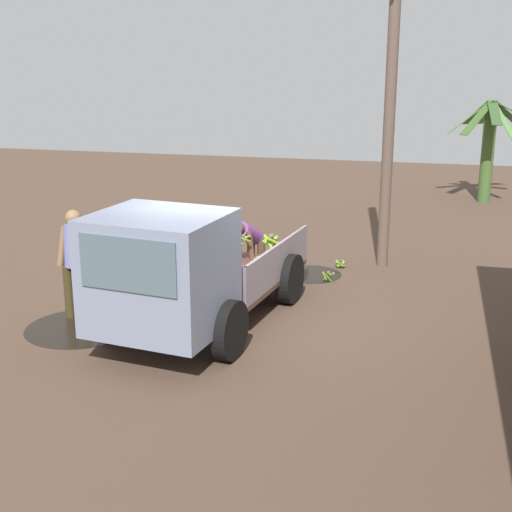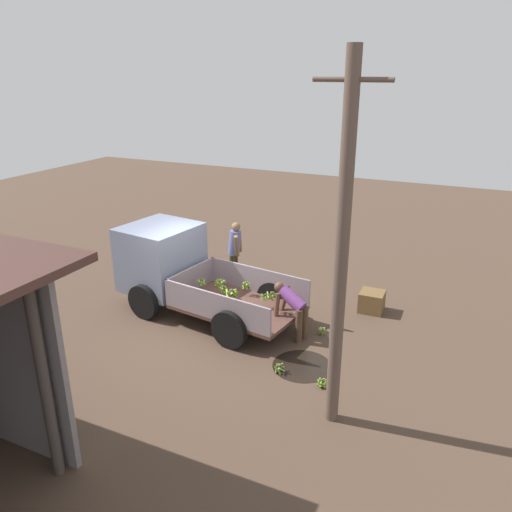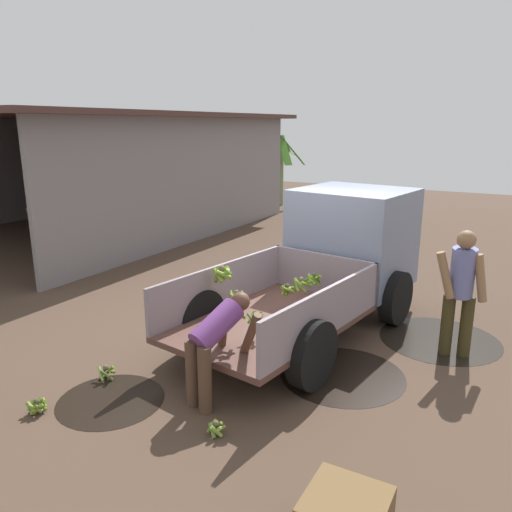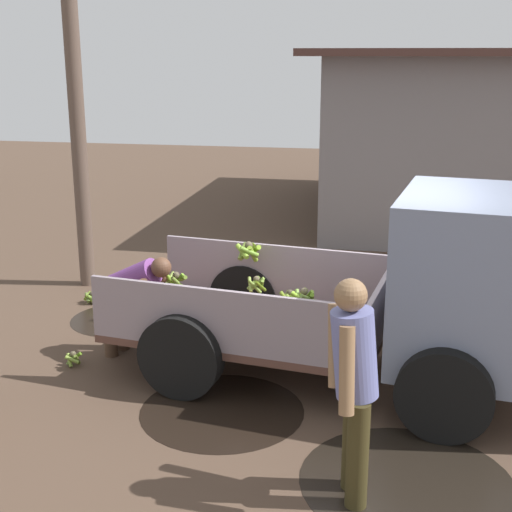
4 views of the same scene
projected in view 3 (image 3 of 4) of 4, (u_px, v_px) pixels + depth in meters
The scene contains 15 objects.
ground at pixel (287, 326), 7.68m from camera, with size 36.00×36.00×0.00m, color #4E3A2D.
mud_patch_0 at pixel (342, 375), 6.19m from camera, with size 1.55×1.55×0.01m, color black.
mud_patch_1 at pixel (439, 339), 7.22m from camera, with size 1.69×1.69×0.01m, color black.
mud_patch_2 at pixel (111, 400), 5.62m from camera, with size 1.20×1.20×0.01m, color black.
cargo_truck at pixel (340, 251), 7.94m from camera, with size 4.67×2.48×2.01m.
warehouse_shed at pixel (112, 143), 14.75m from camera, with size 10.57×7.57×3.31m.
banana_palm_0 at pixel (234, 152), 20.69m from camera, with size 2.60×2.71×3.45m.
banana_palm_3 at pixel (280, 168), 18.77m from camera, with size 2.52×1.80×2.62m.
banana_palm_4 at pixel (261, 165), 21.41m from camera, with size 2.17×2.44×2.47m.
person_foreground_visitor at pixel (461, 288), 6.48m from camera, with size 0.45×0.67×1.73m.
person_worker_loading at pixel (215, 340), 5.46m from camera, with size 0.84×0.71×1.19m.
person_bystander_near_shed at pixel (40, 226), 10.77m from camera, with size 0.69×0.42×1.59m.
banana_bunch_on_ground_0 at pixel (37, 405), 5.36m from camera, with size 0.22×0.22×0.17m.
banana_bunch_on_ground_1 at pixel (106, 371), 6.06m from camera, with size 0.24×0.24×0.19m.
banana_bunch_on_ground_2 at pixel (216, 427), 4.97m from camera, with size 0.18×0.18×0.17m.
Camera 3 is at (-6.45, -3.11, 3.02)m, focal length 35.00 mm.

